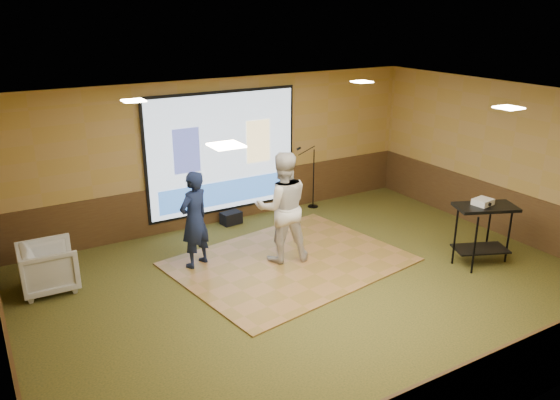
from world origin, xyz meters
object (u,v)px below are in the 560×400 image
projector_screen (223,154)px  duffel_bag (231,218)px  player_left (194,219)px  dance_floor (290,262)px  mic_stand (311,187)px  player_right (282,207)px  projector (483,202)px  av_table (484,222)px  banquet_chair (49,267)px

projector_screen → duffel_bag: (0.03, -0.20, -1.35)m
player_left → dance_floor: bearing=130.4°
mic_stand → duffel_bag: 2.04m
player_left → mic_stand: bearing=179.4°
player_left → player_right: 1.53m
projector → dance_floor: bearing=142.1°
projector_screen → mic_stand: 2.27m
projector → player_left: bearing=143.6°
projector_screen → mic_stand: size_ratio=2.28×
player_right → mic_stand: player_right is taller
av_table → banquet_chair: (-6.74, 2.85, -0.39)m
av_table → mic_stand: mic_stand is taller
player_right → projector: size_ratio=6.23×
av_table → projector: (-0.02, 0.06, 0.36)m
projector → player_right: bearing=140.5°
av_table → banquet_chair: bearing=157.1°
banquet_chair → duffel_bag: (3.74, 1.08, -0.26)m
projector → banquet_chair: (-6.72, 2.79, -0.75)m
player_left → projector: player_left is taller
projector_screen → av_table: bearing=-53.7°
banquet_chair → player_left: bearing=-98.4°
projector_screen → duffel_bag: bearing=-80.5°
av_table → banquet_chair: av_table is taller
projector_screen → player_left: projector_screen is taller
projector_screen → banquet_chair: size_ratio=3.87×
projector_screen → duffel_bag: 1.36m
dance_floor → mic_stand: 2.95m
player_left → duffel_bag: (1.39, 1.51, -0.76)m
player_left → mic_stand: size_ratio=1.17×
av_table → duffel_bag: av_table is taller
av_table → banquet_chair: 7.33m
banquet_chair → duffel_bag: size_ratio=2.08×
dance_floor → mic_stand: size_ratio=2.66×
mic_stand → duffel_bag: mic_stand is taller
projector → mic_stand: mic_stand is taller
player_right → banquet_chair: size_ratio=2.31×
player_left → av_table: 5.02m
av_table → banquet_chair: size_ratio=1.27×
dance_floor → player_right: size_ratio=1.95×
dance_floor → projector: size_ratio=12.15×
projector_screen → banquet_chair: 4.07m
mic_stand → banquet_chair: 5.84m
player_right → av_table: player_right is taller
player_right → player_left: bearing=-4.6°
dance_floor → player_left: (-1.49, 0.71, 0.87)m
player_right → av_table: size_ratio=1.83×
player_left → banquet_chair: bearing=-34.5°
duffel_bag → projector: bearing=-52.3°
player_right → duffel_bag: 2.25m
projector → mic_stand: size_ratio=0.22×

